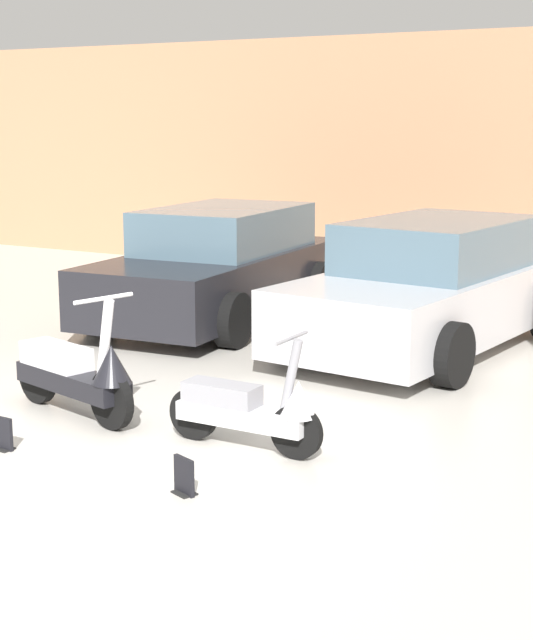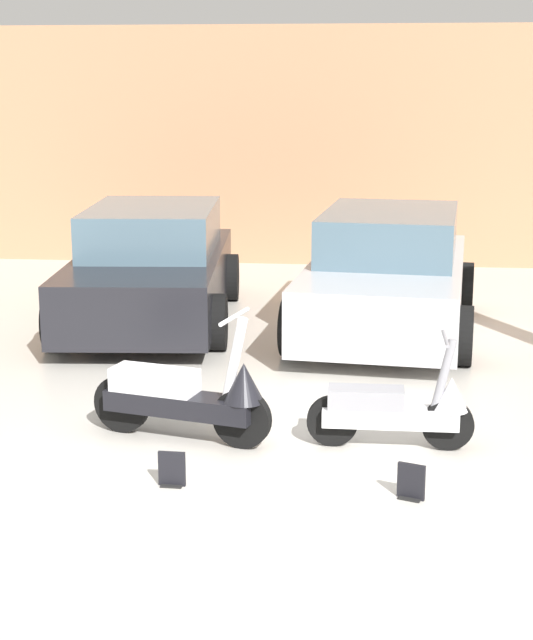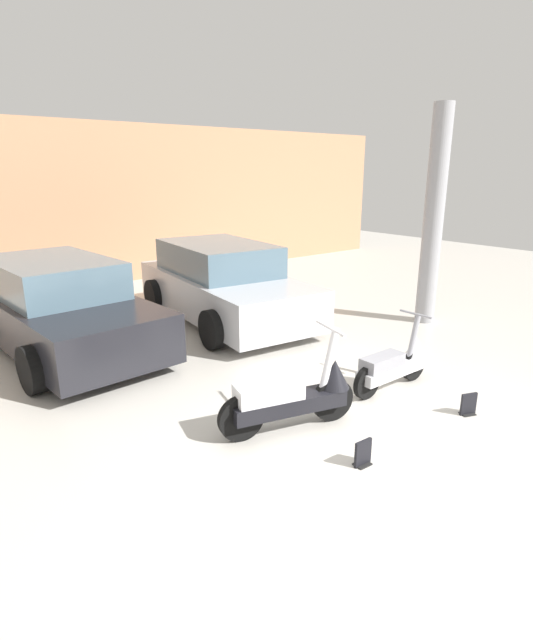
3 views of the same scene
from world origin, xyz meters
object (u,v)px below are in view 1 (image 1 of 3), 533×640
object	(u,v)px
car_rear_center	(431,288)
placard_near_right_scooter	(184,478)
scooter_front_right	(250,408)
car_rear_left	(218,267)
scooter_front_left	(77,373)
placard_near_left_scooter	(2,435)

from	to	relation	value
car_rear_center	placard_near_right_scooter	xyz separation A→B (m)	(0.07, -4.91, -0.56)
scooter_front_right	car_rear_center	bearing A→B (deg)	90.35
car_rear_left	placard_near_right_scooter	distance (m)	5.92
scooter_front_right	placard_near_right_scooter	xyz separation A→B (m)	(0.07, -1.00, -0.22)
scooter_front_left	scooter_front_right	bearing A→B (deg)	14.59
scooter_front_left	placard_near_left_scooter	world-z (taller)	scooter_front_left
car_rear_left	placard_near_left_scooter	xyz separation A→B (m)	(1.22, -5.04, -0.56)
placard_near_left_scooter	placard_near_right_scooter	distance (m)	1.73
placard_near_left_scooter	placard_near_right_scooter	size ratio (longest dim) A/B	1.00
placard_near_left_scooter	car_rear_left	bearing A→B (deg)	103.59
placard_near_left_scooter	placard_near_right_scooter	xyz separation A→B (m)	(1.73, -0.06, 0.00)
car_rear_left	scooter_front_right	bearing A→B (deg)	30.72
scooter_front_right	car_rear_left	world-z (taller)	car_rear_left
scooter_front_right	placard_near_left_scooter	bearing A→B (deg)	-150.30
car_rear_center	placard_near_right_scooter	world-z (taller)	car_rear_center
car_rear_center	car_rear_left	bearing A→B (deg)	-87.60
scooter_front_right	placard_near_left_scooter	world-z (taller)	scooter_front_right
placard_near_left_scooter	scooter_front_left	bearing A→B (deg)	92.62
scooter_front_right	scooter_front_left	bearing A→B (deg)	-179.73
scooter_front_right	placard_near_left_scooter	distance (m)	1.92
car_rear_center	placard_near_right_scooter	bearing A→B (deg)	6.92
car_rear_left	car_rear_center	size ratio (longest dim) A/B	0.98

